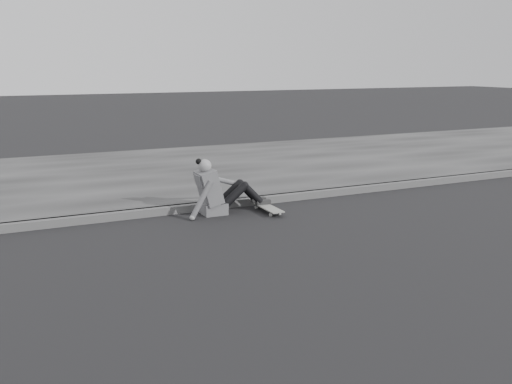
# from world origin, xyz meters

# --- Properties ---
(ground) EXTENTS (80.00, 80.00, 0.00)m
(ground) POSITION_xyz_m (0.00, 0.00, 0.00)
(ground) COLOR black
(ground) RESTS_ON ground
(curb) EXTENTS (24.00, 0.16, 0.12)m
(curb) POSITION_xyz_m (0.00, 2.58, 0.06)
(curb) COLOR #4B4B4B
(curb) RESTS_ON ground
(sidewalk) EXTENTS (24.00, 6.00, 0.12)m
(sidewalk) POSITION_xyz_m (0.00, 5.60, 0.06)
(sidewalk) COLOR #343434
(sidewalk) RESTS_ON ground
(skateboard) EXTENTS (0.20, 0.78, 0.09)m
(skateboard) POSITION_xyz_m (-2.50, 2.03, 0.07)
(skateboard) COLOR #979893
(skateboard) RESTS_ON ground
(seated_woman) EXTENTS (1.38, 0.46, 0.88)m
(seated_woman) POSITION_xyz_m (-3.24, 2.28, 0.36)
(seated_woman) COLOR #545456
(seated_woman) RESTS_ON ground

